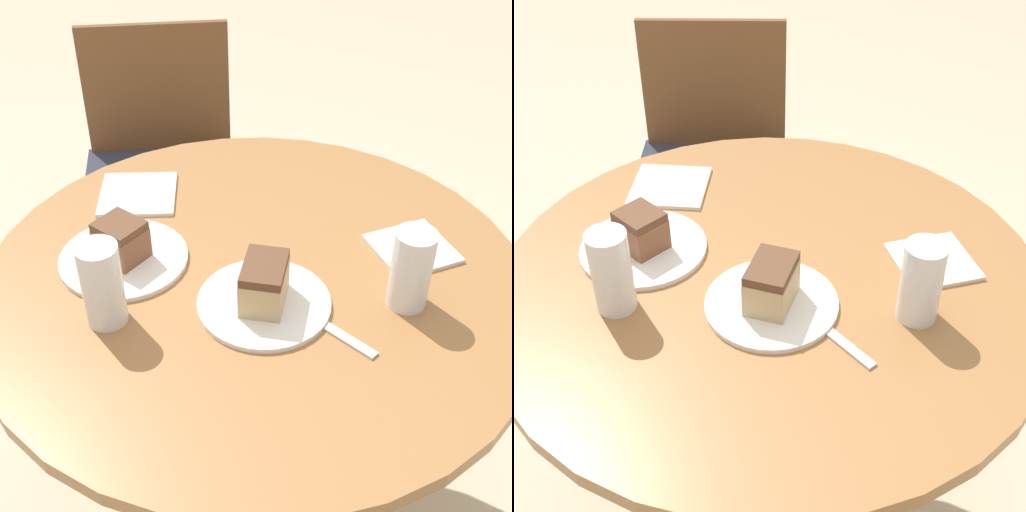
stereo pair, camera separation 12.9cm
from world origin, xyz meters
The scene contains 12 objects.
ground_plane centered at (0.00, 0.00, 0.00)m, with size 8.00×8.00×0.00m, color beige.
table centered at (0.00, 0.00, 0.60)m, with size 1.01×1.01×0.78m.
chair centered at (-0.15, 0.89, 0.48)m, with size 0.48×0.47×0.87m.
plate_near centered at (0.00, -0.09, 0.78)m, with size 0.23×0.23×0.01m.
plate_far centered at (-0.24, 0.08, 0.78)m, with size 0.24×0.24×0.01m.
cake_slice_near centered at (0.00, -0.09, 0.83)m, with size 0.10×0.12×0.08m.
cake_slice_far centered at (-0.24, 0.08, 0.83)m, with size 0.11×0.11×0.08m.
glass_lemonade centered at (0.25, -0.12, 0.85)m, with size 0.07×0.07×0.15m.
glass_water centered at (-0.27, -0.08, 0.85)m, with size 0.07×0.07×0.16m.
napkin_stack centered at (-0.21, 0.29, 0.78)m, with size 0.18×0.18×0.01m.
fork centered at (0.11, -0.18, 0.78)m, with size 0.11×0.14×0.00m.
napkin_side centered at (0.31, 0.02, 0.78)m, with size 0.17×0.17×0.01m.
Camera 1 is at (-0.16, -0.99, 1.62)m, focal length 50.00 mm.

